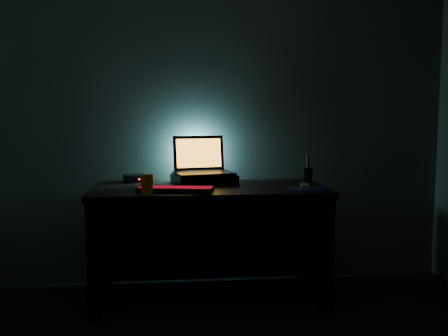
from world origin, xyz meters
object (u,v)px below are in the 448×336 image
laptop (202,165)px  pen_cup (307,175)px  keyboard (175,189)px  mouse (305,186)px  juice_glass (147,184)px  router (137,178)px

laptop → pen_cup: 0.73m
keyboard → mouse: (0.81, 0.02, 0.00)m
keyboard → mouse: bearing=11.5°
mouse → pen_cup: (0.09, 0.28, 0.03)m
mouse → juice_glass: 0.98m
mouse → keyboard: bearing=-169.8°
pen_cup → router: (-1.17, 0.15, -0.02)m
laptop → router: laptop is taller
router → mouse: bearing=-42.6°
mouse → router: size_ratio=0.48×
keyboard → router: router is taller
keyboard → pen_cup: 0.95m
pen_cup → mouse: bearing=-107.4°
laptop → juice_glass: 0.61m
juice_glass → keyboard: bearing=34.5°
laptop → keyboard: 0.44m
mouse → juice_glass: juice_glass is taller
keyboard → mouse: mouse is taller
keyboard → juice_glass: bearing=-135.5°
keyboard → juice_glass: (-0.16, -0.11, 0.05)m
keyboard → router: bearing=130.5°
laptop → pen_cup: (0.72, -0.08, -0.07)m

